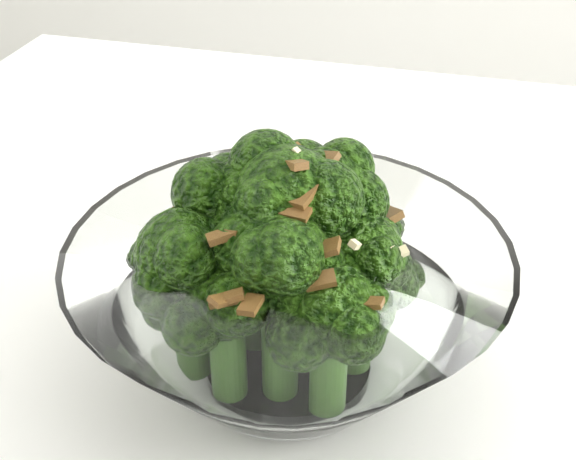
# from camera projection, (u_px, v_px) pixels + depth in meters

# --- Properties ---
(broccoli_dish) EXTENTS (0.22, 0.22, 0.14)m
(broccoli_dish) POSITION_uv_depth(u_px,v_px,m) (286.00, 294.00, 0.41)
(broccoli_dish) COLOR white
(broccoli_dish) RESTS_ON table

